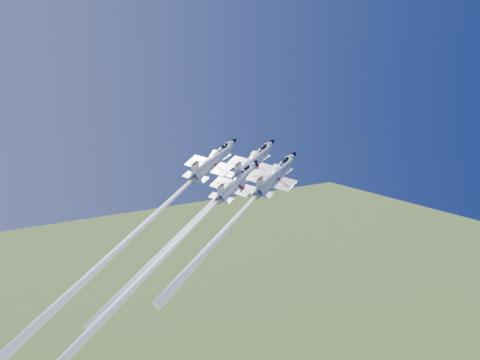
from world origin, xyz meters
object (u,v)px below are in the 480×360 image
jet_left (140,229)px  jet_slot (168,252)px  jet_lead (203,213)px  jet_right (240,213)px

jet_left → jet_slot: bearing=-16.3°
jet_lead → jet_right: bearing=11.9°
jet_left → jet_right: size_ratio=1.50×
jet_slot → jet_right: bearing=59.9°
jet_left → jet_right: (15.53, -10.74, 3.20)m
jet_left → jet_right: 19.15m
jet_lead → jet_right: size_ratio=1.21×
jet_lead → jet_slot: (-9.63, -4.81, -4.61)m
jet_right → jet_slot: jet_slot is taller
jet_lead → jet_left: size_ratio=0.81×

